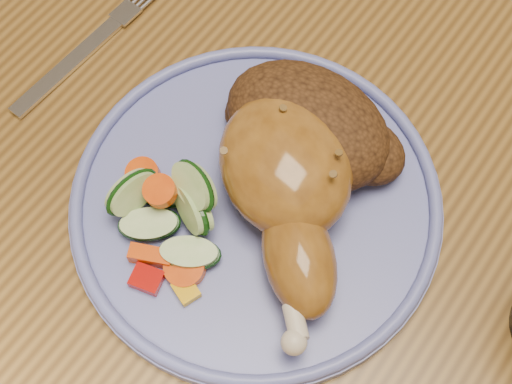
% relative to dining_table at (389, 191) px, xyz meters
% --- Properties ---
extents(ground, '(4.00, 4.00, 0.00)m').
position_rel_dining_table_xyz_m(ground, '(0.00, 0.00, -0.67)').
color(ground, '#51371C').
rests_on(ground, ground).
extents(dining_table, '(0.90, 1.40, 0.75)m').
position_rel_dining_table_xyz_m(dining_table, '(0.00, 0.00, 0.00)').
color(dining_table, brown).
rests_on(dining_table, ground).
extents(plate, '(0.29, 0.29, 0.01)m').
position_rel_dining_table_xyz_m(plate, '(-0.07, -0.11, 0.09)').
color(plate, '#5F66AF').
rests_on(plate, dining_table).
extents(plate_rim, '(0.28, 0.28, 0.01)m').
position_rel_dining_table_xyz_m(plate_rim, '(-0.07, -0.11, 0.10)').
color(plate_rim, '#5F66AF').
rests_on(plate_rim, plate).
extents(chicken_leg, '(0.17, 0.18, 0.06)m').
position_rel_dining_table_xyz_m(chicken_leg, '(-0.05, -0.10, 0.12)').
color(chicken_leg, '#945E1F').
rests_on(chicken_leg, plate).
extents(rice_pilaf, '(0.15, 0.10, 0.06)m').
position_rel_dining_table_xyz_m(rice_pilaf, '(-0.06, -0.05, 0.12)').
color(rice_pilaf, '#452711').
rests_on(rice_pilaf, plate).
extents(vegetable_pile, '(0.11, 0.11, 0.05)m').
position_rel_dining_table_xyz_m(vegetable_pile, '(-0.11, -0.17, 0.11)').
color(vegetable_pile, '#A50A05').
rests_on(vegetable_pile, plate).
extents(fork, '(0.02, 0.17, 0.00)m').
position_rel_dining_table_xyz_m(fork, '(-0.27, -0.08, 0.09)').
color(fork, silver).
rests_on(fork, dining_table).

